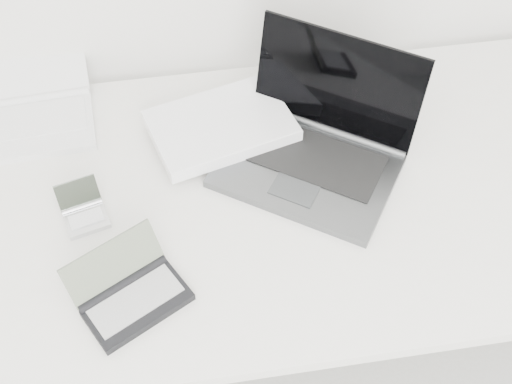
{
  "coord_description": "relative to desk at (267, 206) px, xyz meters",
  "views": [
    {
      "loc": [
        -0.17,
        0.63,
        1.93
      ],
      "look_at": [
        -0.03,
        1.51,
        0.79
      ],
      "focal_mm": 50.0,
      "sensor_mm": 36.0,
      "label": 1
    }
  ],
  "objects": [
    {
      "name": "desk",
      "position": [
        0.0,
        0.0,
        0.0
      ],
      "size": [
        1.6,
        0.8,
        0.73
      ],
      "color": "white",
      "rests_on": "ground"
    },
    {
      "name": "netbook_open_white",
      "position": [
        -0.49,
        0.31,
        0.07
      ],
      "size": [
        0.28,
        0.35,
        0.08
      ],
      "rotation": [
        0.0,
        0.0,
        0.06
      ],
      "color": "white",
      "rests_on": "desk"
    },
    {
      "name": "laptop_large",
      "position": [
        0.04,
        0.12,
        0.09
      ],
      "size": [
        0.6,
        0.49,
        0.25
      ],
      "rotation": [
        0.0,
        0.0,
        -0.6
      ],
      "color": "#55585A",
      "rests_on": "desk"
    },
    {
      "name": "pda_silver",
      "position": [
        -0.39,
        -0.0,
        0.06
      ],
      "size": [
        0.11,
        0.12,
        0.07
      ],
      "rotation": [
        0.0,
        0.0,
        0.25
      ],
      "color": "silver",
      "rests_on": "desk"
    },
    {
      "name": "palmtop_charcoal",
      "position": [
        -0.3,
        -0.22,
        0.07
      ],
      "size": [
        0.24,
        0.23,
        0.1
      ],
      "rotation": [
        0.0,
        0.0,
        0.49
      ],
      "color": "black",
      "rests_on": "desk"
    }
  ]
}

